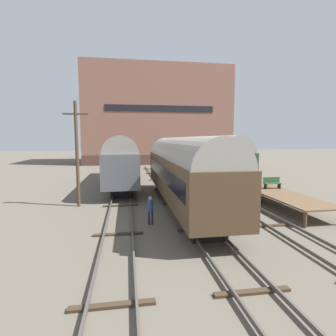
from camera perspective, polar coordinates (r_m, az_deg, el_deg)
name	(u,v)px	position (r m, az deg, el deg)	size (l,w,h in m)	color
ground_plane	(188,215)	(17.71, 4.42, -10.15)	(200.00, 200.00, 0.00)	#60594C
track_left	(120,216)	(17.22, -10.46, -10.22)	(2.60, 60.00, 0.26)	#4C4742
track_middle	(188,213)	(17.67, 4.43, -9.70)	(2.60, 60.00, 0.26)	#4C4742
track_right	(251,210)	(19.18, 17.70, -8.70)	(2.60, 60.00, 0.26)	#4C4742
train_car_grey	(122,157)	(29.22, -9.98, 2.29)	(3.10, 17.97, 5.30)	black
train_car_brown	(182,168)	(19.05, 3.10, -0.03)	(3.10, 17.08, 5.15)	black
train_car_green	(205,157)	(28.91, 8.02, 2.35)	(2.95, 18.25, 5.32)	black
station_platform	(274,192)	(21.84, 22.12, -4.87)	(2.86, 10.92, 1.04)	brown
bench	(272,182)	(22.78, 21.70, -2.94)	(1.40, 0.40, 0.91)	#2D4C33
person_worker	(151,208)	(15.54, -3.82, -8.62)	(0.32, 0.32, 1.68)	#282833
utility_pole	(77,152)	(20.37, -19.20, 3.21)	(1.80, 0.24, 7.74)	#473828
warehouse_building	(156,117)	(58.12, -2.55, 11.10)	(29.86, 13.75, 19.71)	#4F342A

